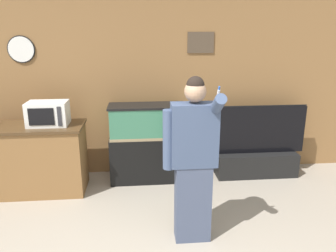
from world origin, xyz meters
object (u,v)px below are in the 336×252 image
Objects in this scene: aquarium_on_stand at (148,143)px; tv_on_stand at (256,155)px; counter_island at (29,159)px; microwave at (48,114)px; person_standing at (193,159)px.

aquarium_on_stand reaches higher than tv_on_stand.
aquarium_on_stand is 1.63m from tv_on_stand.
tv_on_stand is (3.19, 0.25, -0.15)m from counter_island.
counter_island is 0.68m from microwave.
person_standing is (1.98, -1.24, 0.42)m from counter_island.
tv_on_stand is at bearing 4.79° from microwave.
counter_island is at bearing -171.66° from aquarium_on_stand.
tv_on_stand is (2.89, 0.24, -0.77)m from microwave.
tv_on_stand is 2.01m from person_standing.
counter_island is 2.94× the size of microwave.
tv_on_stand is (1.62, 0.01, -0.25)m from aquarium_on_stand.
microwave reaches higher than aquarium_on_stand.
tv_on_stand reaches higher than counter_island.
microwave is (0.30, 0.00, 0.61)m from counter_island.
aquarium_on_stand is 0.66× the size of person_standing.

